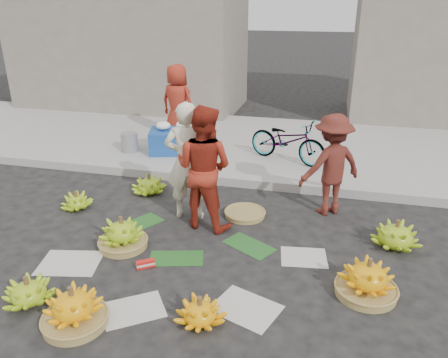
% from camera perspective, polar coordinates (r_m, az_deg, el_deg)
% --- Properties ---
extents(ground, '(80.00, 80.00, 0.00)m').
position_cam_1_polar(ground, '(5.54, -4.54, -9.35)').
color(ground, black).
rests_on(ground, ground).
extents(curb, '(40.00, 0.25, 0.15)m').
position_cam_1_polar(curb, '(7.39, 0.77, -0.09)').
color(curb, gray).
rests_on(curb, ground).
extents(sidewalk, '(40.00, 4.00, 0.12)m').
position_cam_1_polar(sidewalk, '(9.33, 3.74, 4.65)').
color(sidewalk, gray).
rests_on(sidewalk, ground).
extents(building_left, '(6.00, 3.00, 4.00)m').
position_cam_1_polar(building_left, '(12.93, -12.08, 18.01)').
color(building_left, gray).
rests_on(building_left, sidewalk).
extents(newspaper_scatter, '(3.20, 1.80, 0.00)m').
position_cam_1_polar(newspaper_scatter, '(4.92, -7.54, -14.06)').
color(newspaper_scatter, beige).
rests_on(newspaper_scatter, ground).
extents(banana_leaves, '(2.00, 1.00, 0.00)m').
position_cam_1_polar(banana_leaves, '(5.73, -4.87, -8.16)').
color(banana_leaves, '#1A501B').
rests_on(banana_leaves, ground).
extents(banana_bunch_0, '(0.65, 0.65, 0.42)m').
position_cam_1_polar(banana_bunch_0, '(5.67, -13.14, -7.03)').
color(banana_bunch_0, olive).
rests_on(banana_bunch_0, ground).
extents(banana_bunch_1, '(0.64, 0.64, 0.32)m').
position_cam_1_polar(banana_bunch_1, '(5.04, -24.20, -13.30)').
color(banana_bunch_1, '#78AA18').
rests_on(banana_bunch_1, ground).
extents(banana_bunch_2, '(0.66, 0.66, 0.43)m').
position_cam_1_polar(banana_bunch_2, '(4.57, -19.06, -15.74)').
color(banana_bunch_2, olive).
rests_on(banana_bunch_2, ground).
extents(banana_bunch_3, '(0.57, 0.57, 0.29)m').
position_cam_1_polar(banana_bunch_3, '(4.40, -3.17, -16.95)').
color(banana_bunch_3, '#FFB30C').
rests_on(banana_bunch_3, ground).
extents(banana_bunch_4, '(0.68, 0.68, 0.44)m').
position_cam_1_polar(banana_bunch_4, '(4.94, 18.22, -12.34)').
color(banana_bunch_4, olive).
rests_on(banana_bunch_4, ground).
extents(banana_bunch_5, '(0.67, 0.67, 0.37)m').
position_cam_1_polar(banana_bunch_5, '(5.94, 21.55, -6.82)').
color(banana_bunch_5, '#78AA18').
rests_on(banana_bunch_5, ground).
extents(banana_bunch_6, '(0.43, 0.43, 0.28)m').
position_cam_1_polar(banana_bunch_6, '(6.88, -18.67, -2.79)').
color(banana_bunch_6, '#78AA18').
rests_on(banana_bunch_6, ground).
extents(banana_bunch_7, '(0.64, 0.64, 0.34)m').
position_cam_1_polar(banana_bunch_7, '(7.12, -9.72, -0.75)').
color(banana_bunch_7, '#78AA18').
rests_on(banana_bunch_7, ground).
extents(basket_spare, '(0.63, 0.63, 0.07)m').
position_cam_1_polar(basket_spare, '(6.35, 2.75, -4.55)').
color(basket_spare, olive).
rests_on(basket_spare, ground).
extents(incense_stack, '(0.22, 0.18, 0.09)m').
position_cam_1_polar(incense_stack, '(5.27, -10.22, -10.87)').
color(incense_stack, red).
rests_on(incense_stack, ground).
extents(vendor_cream, '(0.68, 0.51, 1.68)m').
position_cam_1_polar(vendor_cream, '(6.04, -4.83, 2.28)').
color(vendor_cream, white).
rests_on(vendor_cream, ground).
extents(vendor_red, '(0.94, 0.80, 1.69)m').
position_cam_1_polar(vendor_red, '(5.78, -2.67, 1.47)').
color(vendor_red, '#B0301B').
rests_on(vendor_red, ground).
extents(man_striped, '(1.10, 0.99, 1.48)m').
position_cam_1_polar(man_striped, '(6.35, 13.83, 1.77)').
color(man_striped, maroon).
rests_on(man_striped, ground).
extents(flower_table, '(1.19, 0.92, 0.61)m').
position_cam_1_polar(flower_table, '(8.60, -6.07, 5.18)').
color(flower_table, navy).
rests_on(flower_table, sidewalk).
extents(grey_bucket, '(0.32, 0.32, 0.37)m').
position_cam_1_polar(grey_bucket, '(8.79, -12.23, 4.71)').
color(grey_bucket, gray).
rests_on(grey_bucket, sidewalk).
extents(flower_vendor, '(0.87, 0.67, 1.58)m').
position_cam_1_polar(flower_vendor, '(9.28, -6.08, 9.90)').
color(flower_vendor, '#B0301B').
rests_on(flower_vendor, sidewalk).
extents(bicycle, '(1.06, 1.60, 0.80)m').
position_cam_1_polar(bicycle, '(8.08, 8.30, 5.01)').
color(bicycle, gray).
rests_on(bicycle, sidewalk).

